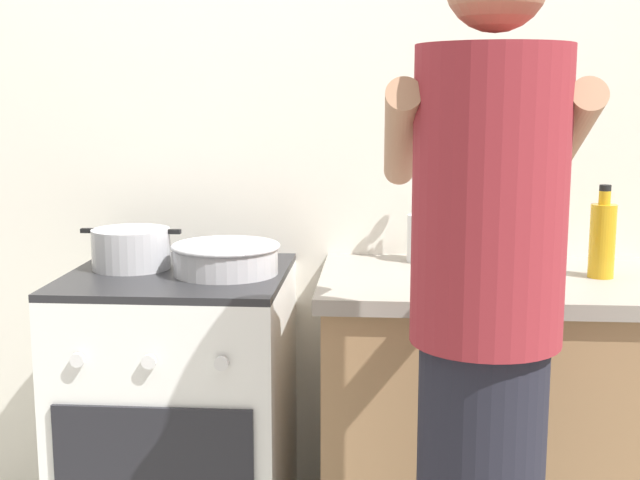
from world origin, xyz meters
TOP-DOWN VIEW (x-y plane):
  - back_wall at (0.20, 0.50)m, footprint 3.20×0.10m
  - countertop at (0.55, 0.15)m, footprint 1.00×0.60m
  - stove_range at (-0.35, 0.15)m, footprint 0.60×0.62m
  - pot at (-0.49, 0.19)m, footprint 0.29×0.22m
  - mixing_bowl at (-0.21, 0.13)m, footprint 0.30×0.30m
  - utensil_crock at (0.34, 0.35)m, footprint 0.10×0.10m
  - spice_bottle at (0.63, 0.06)m, footprint 0.04×0.04m
  - oil_bottle at (0.81, 0.16)m, footprint 0.07×0.07m
  - person at (0.42, -0.46)m, footprint 0.41×0.50m

SIDE VIEW (x-z plane):
  - stove_range at x=-0.35m, z-range 0.00..0.90m
  - countertop at x=0.55m, z-range 0.00..0.90m
  - person at x=0.42m, z-range 0.01..1.71m
  - spice_bottle at x=0.63m, z-range 0.90..0.98m
  - mixing_bowl at x=-0.21m, z-range 0.90..0.99m
  - pot at x=-0.49m, z-range 0.90..1.01m
  - utensil_crock at x=0.34m, z-range 0.83..1.15m
  - oil_bottle at x=0.81m, z-range 0.88..1.13m
  - back_wall at x=0.20m, z-range 0.00..2.50m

